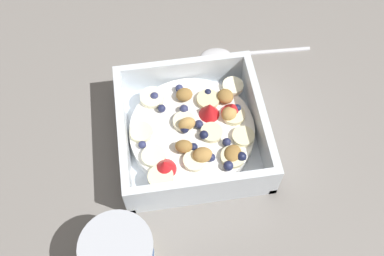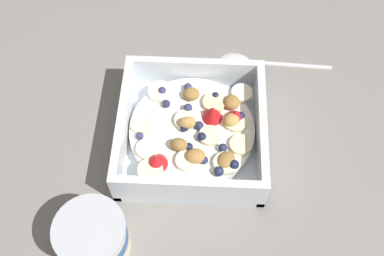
# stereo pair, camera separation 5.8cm
# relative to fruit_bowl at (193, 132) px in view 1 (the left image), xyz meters

# --- Properties ---
(ground_plane) EXTENTS (2.40, 2.40, 0.00)m
(ground_plane) POSITION_rel_fruit_bowl_xyz_m (0.01, 0.02, -0.02)
(ground_plane) COLOR gray
(fruit_bowl) EXTENTS (0.19, 0.19, 0.06)m
(fruit_bowl) POSITION_rel_fruit_bowl_xyz_m (0.00, 0.00, 0.00)
(fruit_bowl) COLOR white
(fruit_bowl) RESTS_ON ground
(spoon) EXTENTS (0.03, 0.17, 0.01)m
(spoon) POSITION_rel_fruit_bowl_xyz_m (0.14, -0.08, -0.02)
(spoon) COLOR silver
(spoon) RESTS_ON ground
(yogurt_cup) EXTENTS (0.08, 0.08, 0.07)m
(yogurt_cup) POSITION_rel_fruit_bowl_xyz_m (-0.15, 0.11, 0.01)
(yogurt_cup) COLOR beige
(yogurt_cup) RESTS_ON ground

